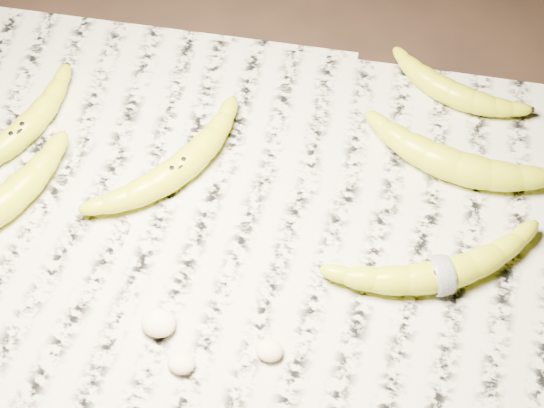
% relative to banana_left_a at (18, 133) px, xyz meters
% --- Properties ---
extents(ground, '(3.00, 3.00, 0.00)m').
position_rel_banana_left_a_xyz_m(ground, '(0.30, -0.07, -0.02)').
color(ground, black).
rests_on(ground, ground).
extents(newspaper_patch, '(0.90, 0.70, 0.01)m').
position_rel_banana_left_a_xyz_m(newspaper_patch, '(0.29, -0.07, -0.02)').
color(newspaper_patch, beige).
rests_on(newspaper_patch, ground).
extents(banana_left_a, '(0.13, 0.20, 0.03)m').
position_rel_banana_left_a_xyz_m(banana_left_a, '(0.00, 0.00, 0.00)').
color(banana_left_a, '#CFCD19').
rests_on(banana_left_a, newspaper_patch).
extents(banana_center, '(0.16, 0.20, 0.04)m').
position_rel_banana_left_a_xyz_m(banana_center, '(0.20, -0.01, 0.00)').
color(banana_center, '#CFCD19').
rests_on(banana_center, newspaper_patch).
extents(banana_taped, '(0.22, 0.15, 0.04)m').
position_rel_banana_left_a_xyz_m(banana_taped, '(0.52, -0.07, 0.00)').
color(banana_taped, '#CFCD19').
rests_on(banana_taped, newspaper_patch).
extents(banana_upper_a, '(0.21, 0.09, 0.04)m').
position_rel_banana_left_a_xyz_m(banana_upper_a, '(0.52, 0.07, 0.00)').
color(banana_upper_a, '#CFCD19').
rests_on(banana_upper_a, newspaper_patch).
extents(banana_upper_b, '(0.17, 0.10, 0.03)m').
position_rel_banana_left_a_xyz_m(banana_upper_b, '(0.50, 0.18, -0.00)').
color(banana_upper_b, '#CFCD19').
rests_on(banana_upper_b, newspaper_patch).
extents(measuring_tape, '(0.02, 0.04, 0.05)m').
position_rel_banana_left_a_xyz_m(measuring_tape, '(0.52, -0.07, 0.00)').
color(measuring_tape, white).
rests_on(measuring_tape, newspaper_patch).
extents(flesh_chunk_a, '(0.04, 0.03, 0.02)m').
position_rel_banana_left_a_xyz_m(flesh_chunk_a, '(0.23, -0.19, -0.01)').
color(flesh_chunk_a, '#F4EFBC').
rests_on(flesh_chunk_a, newspaper_patch).
extents(flesh_chunk_b, '(0.03, 0.02, 0.02)m').
position_rel_banana_left_a_xyz_m(flesh_chunk_b, '(0.27, -0.23, -0.01)').
color(flesh_chunk_b, '#F4EFBC').
rests_on(flesh_chunk_b, newspaper_patch).
extents(flesh_chunk_c, '(0.03, 0.02, 0.02)m').
position_rel_banana_left_a_xyz_m(flesh_chunk_c, '(0.35, -0.19, -0.01)').
color(flesh_chunk_c, '#F4EFBC').
rests_on(flesh_chunk_c, newspaper_patch).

